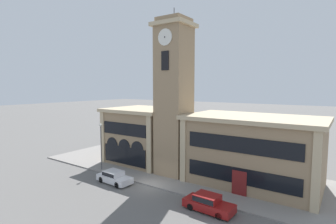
{
  "coord_description": "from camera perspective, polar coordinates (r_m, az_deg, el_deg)",
  "views": [
    {
      "loc": [
        17.79,
        -21.8,
        11.0
      ],
      "look_at": [
        0.39,
        3.18,
        8.05
      ],
      "focal_mm": 28.0,
      "sensor_mm": 36.0,
      "label": 1
    }
  ],
  "objects": [
    {
      "name": "ground_plane",
      "position": [
        30.22,
        -4.21,
        -15.83
      ],
      "size": [
        300.0,
        300.0,
        0.0
      ],
      "primitive_type": "plane",
      "color": "#605E5B"
    },
    {
      "name": "sidewalk_kerb",
      "position": [
        35.31,
        2.79,
        -12.49
      ],
      "size": [
        40.26,
        13.35,
        0.15
      ],
      "color": "gray",
      "rests_on": "ground_plane"
    },
    {
      "name": "clock_tower",
      "position": [
        32.21,
        1.29,
        3.13
      ],
      "size": [
        4.36,
        4.36,
        20.37
      ],
      "color": "#937A5B",
      "rests_on": "ground_plane"
    },
    {
      "name": "town_hall_left_wing",
      "position": [
        38.66,
        -5.28,
        -4.96
      ],
      "size": [
        9.94,
        8.87,
        7.89
      ],
      "color": "#937A5B",
      "rests_on": "ground_plane"
    },
    {
      "name": "town_hall_right_wing",
      "position": [
        31.13,
        17.93,
        -7.92
      ],
      "size": [
        14.7,
        8.87,
        7.75
      ],
      "color": "#937A5B",
      "rests_on": "ground_plane"
    },
    {
      "name": "parked_car_near",
      "position": [
        31.43,
        -11.63,
        -13.64
      ],
      "size": [
        4.41,
        2.03,
        1.41
      ],
      "rotation": [
        0.0,
        0.0,
        -0.05
      ],
      "color": "silver",
      "rests_on": "ground_plane"
    },
    {
      "name": "parked_car_mid",
      "position": [
        24.79,
        8.73,
        -18.92
      ],
      "size": [
        4.58,
        2.03,
        1.49
      ],
      "rotation": [
        0.0,
        0.0,
        -0.05
      ],
      "color": "maroon",
      "rests_on": "ground_plane"
    },
    {
      "name": "street_lamp",
      "position": [
        35.32,
        -14.38,
        -5.88
      ],
      "size": [
        0.36,
        0.36,
        6.09
      ],
      "color": "#4C4C51",
      "rests_on": "sidewalk_kerb"
    }
  ]
}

